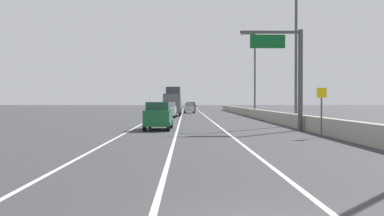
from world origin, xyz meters
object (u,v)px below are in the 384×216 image
object	(u,v)px
overhead_sign_gantry	(291,67)
speed_advisory_sign	(322,108)
car_white_0	(169,110)
box_truck	(173,102)
car_silver_1	(189,108)
car_green_4	(158,116)
lamp_post_right_third	(253,69)
car_black_3	(191,106)
lamp_post_right_second	(293,50)
car_blue_2	(173,107)

from	to	relation	value
overhead_sign_gantry	speed_advisory_sign	bearing A→B (deg)	-85.95
car_white_0	overhead_sign_gantry	bearing A→B (deg)	-68.64
speed_advisory_sign	box_truck	bearing A→B (deg)	104.36
car_silver_1	car_green_4	bearing A→B (deg)	-93.33
lamp_post_right_third	car_green_4	distance (m)	31.64
car_black_3	speed_advisory_sign	bearing A→B (deg)	-84.27
car_silver_1	lamp_post_right_third	bearing A→B (deg)	-64.01
overhead_sign_gantry	speed_advisory_sign	size ratio (longest dim) A/B	2.50
speed_advisory_sign	lamp_post_right_third	distance (m)	36.46
car_silver_1	box_truck	world-z (taller)	box_truck
speed_advisory_sign	car_white_0	xyz separation A→B (m)	(-10.38, 31.66, -0.75)
lamp_post_right_third	car_green_4	world-z (taller)	lamp_post_right_third
lamp_post_right_third	car_silver_1	distance (m)	20.92
car_silver_1	car_green_4	size ratio (longest dim) A/B	0.95
lamp_post_right_third	car_black_3	world-z (taller)	lamp_post_right_third
overhead_sign_gantry	lamp_post_right_second	distance (m)	6.91
speed_advisory_sign	box_truck	xyz separation A→B (m)	(-10.15, 39.65, 0.21)
car_black_3	lamp_post_right_third	bearing A→B (deg)	-76.53
speed_advisory_sign	car_blue_2	bearing A→B (deg)	101.13
lamp_post_right_second	car_black_3	xyz separation A→B (m)	(-8.42, 58.39, -5.70)
lamp_post_right_second	car_white_0	bearing A→B (deg)	121.56
lamp_post_right_third	car_green_4	size ratio (longest dim) A/B	2.48
car_white_0	car_silver_1	bearing A→B (deg)	82.88
overhead_sign_gantry	car_silver_1	bearing A→B (deg)	98.46
overhead_sign_gantry	car_green_4	xyz separation A→B (m)	(-9.86, 0.94, -3.67)
car_green_4	box_truck	xyz separation A→B (m)	(0.15, 32.46, 0.92)
car_green_4	box_truck	bearing A→B (deg)	89.73
lamp_post_right_third	car_silver_1	size ratio (longest dim) A/B	2.60
car_blue_2	overhead_sign_gantry	bearing A→B (deg)	-77.96
car_silver_1	car_black_3	distance (m)	16.85
car_white_0	car_black_3	xyz separation A→B (m)	(3.26, 39.37, -0.04)
lamp_post_right_third	box_truck	world-z (taller)	lamp_post_right_third
box_truck	car_white_0	bearing A→B (deg)	-91.68
car_blue_2	car_silver_1	bearing A→B (deg)	12.80
lamp_post_right_third	car_blue_2	world-z (taller)	lamp_post_right_third
car_silver_1	overhead_sign_gantry	bearing A→B (deg)	-81.54
car_silver_1	car_black_3	size ratio (longest dim) A/B	0.97
overhead_sign_gantry	lamp_post_right_third	world-z (taller)	lamp_post_right_third
lamp_post_right_third	car_white_0	bearing A→B (deg)	-159.10
car_white_0	lamp_post_right_second	bearing A→B (deg)	-58.44
car_blue_2	car_green_4	size ratio (longest dim) A/B	0.97
overhead_sign_gantry	lamp_post_right_second	world-z (taller)	lamp_post_right_second
speed_advisory_sign	car_silver_1	world-z (taller)	speed_advisory_sign
overhead_sign_gantry	car_white_0	size ratio (longest dim) A/B	1.85
overhead_sign_gantry	car_silver_1	world-z (taller)	overhead_sign_gantry
overhead_sign_gantry	car_blue_2	world-z (taller)	overhead_sign_gantry
lamp_post_right_third	car_black_3	size ratio (longest dim) A/B	2.52
car_black_3	box_truck	size ratio (longest dim) A/B	0.60
speed_advisory_sign	car_blue_2	world-z (taller)	speed_advisory_sign
speed_advisory_sign	box_truck	size ratio (longest dim) A/B	0.38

